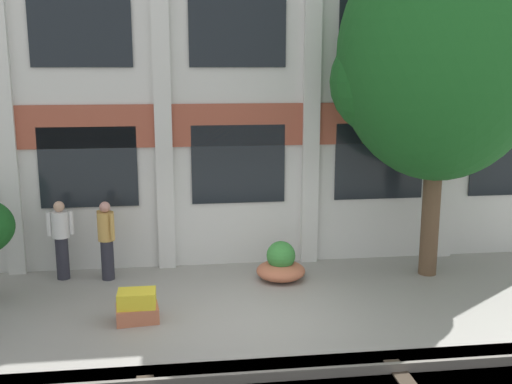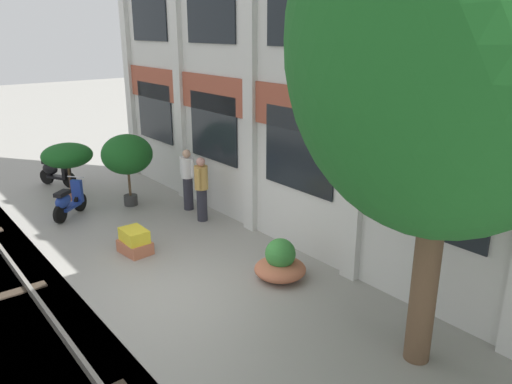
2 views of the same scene
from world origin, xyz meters
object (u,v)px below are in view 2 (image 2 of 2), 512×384
Objects in this scene: potted_plant_tall_urn at (67,156)px; scooter_second_parked at (55,172)px; broadleaf_tree at (452,50)px; potted_plant_square_trough at (135,242)px; potted_plant_low_pan at (127,155)px; potted_plant_wide_bowl at (280,263)px; resident_watching_tracks at (188,178)px; scooter_near_curb at (68,201)px; resident_by_doorway at (201,187)px.

scooter_second_parked is at bearing 177.35° from potted_plant_tall_urn.
broadleaf_tree is 7.45m from potted_plant_square_trough.
potted_plant_low_pan reaches higher than potted_plant_square_trough.
resident_watching_tracks reaches higher than potted_plant_wide_bowl.
potted_plant_low_pan is at bearing 35.68° from potted_plant_tall_urn.
scooter_near_curb and scooter_second_parked have the same top height.
resident_watching_tracks is at bearing -64.66° from scooter_near_curb.
potted_plant_wide_bowl is 0.61× the size of resident_watching_tracks.
broadleaf_tree reaches higher than potted_plant_square_trough.
resident_watching_tracks is (-1.66, 2.35, 0.62)m from potted_plant_square_trough.
potted_plant_low_pan reaches higher than scooter_near_curb.
broadleaf_tree is 5.58× the size of scooter_second_parked.
scooter_second_parked is (-1.57, 0.07, -0.82)m from potted_plant_tall_urn.
potted_plant_wide_bowl is 1.31× the size of potted_plant_square_trough.
potted_plant_low_pan is at bearing -10.24° from scooter_second_parked.
potted_plant_square_trough is at bearing -2.12° from potted_plant_tall_urn.
potted_plant_wide_bowl is 4.55m from resident_watching_tracks.
scooter_second_parked is at bearing 177.74° from potted_plant_square_trough.
scooter_near_curb is at bearing -21.06° from potted_plant_tall_urn.
resident_watching_tracks is (1.36, 2.74, 0.45)m from scooter_near_curb.
potted_plant_square_trough is 0.47× the size of resident_watching_tracks.
potted_plant_wide_bowl is at bearing 130.95° from resident_by_doorway.
resident_by_doorway is (-3.54, 0.47, 0.58)m from potted_plant_wide_bowl.
potted_plant_wide_bowl is at bearing -108.26° from scooter_near_curb.
scooter_near_curb is at bearing -40.36° from scooter_second_parked.
scooter_second_parked is 4.88m from resident_watching_tracks.
resident_watching_tracks is (-7.62, 0.69, -3.52)m from broadleaf_tree.
potted_plant_square_trough is at bearing -164.43° from broadleaf_tree.
potted_plant_square_trough is (-5.96, -1.66, -4.14)m from broadleaf_tree.
potted_plant_tall_urn is at bearing -171.84° from broadleaf_tree.
potted_plant_tall_urn is 1.77m from scooter_second_parked.
potted_plant_low_pan is 1.76m from resident_watching_tracks.
scooter_second_parked is (-3.10, -1.03, -0.98)m from potted_plant_low_pan.
scooter_near_curb is 3.08m from scooter_second_parked.
resident_by_doorway is at bearing 69.65° from resident_watching_tracks.
broadleaf_tree is 4.25× the size of resident_by_doorway.
potted_plant_tall_urn is 1.42× the size of scooter_near_curb.
scooter_second_parked is 0.76× the size of resident_by_doorway.
broadleaf_tree is 8.42m from resident_watching_tracks.
potted_plant_low_pan is 1.89m from potted_plant_tall_urn.
scooter_near_curb is at bearing -92.98° from potted_plant_low_pan.
broadleaf_tree reaches higher than potted_plant_low_pan.
resident_watching_tracks is at bearing 125.23° from potted_plant_square_trough.
potted_plant_wide_bowl is 7.50m from potted_plant_tall_urn.
scooter_second_parked is at bearing -170.47° from potted_plant_wide_bowl.
broadleaf_tree is at bearing -115.32° from scooter_near_curb.
scooter_near_curb is 3.09m from resident_watching_tracks.
scooter_near_curb is 0.69× the size of resident_by_doorway.
potted_plant_square_trough is 0.47× the size of resident_by_doorway.
potted_plant_low_pan is 5.87m from potted_plant_wide_bowl.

